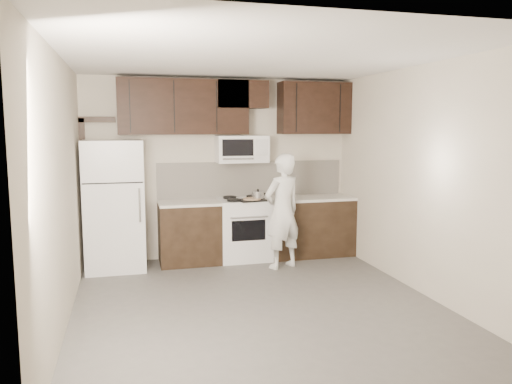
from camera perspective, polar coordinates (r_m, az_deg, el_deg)
name	(u,v)px	position (r m, az deg, el deg)	size (l,w,h in m)	color
floor	(258,305)	(5.73, 0.19, -12.75)	(4.50, 4.50, 0.00)	#54524F
back_wall	(220,169)	(7.60, -4.17, 2.69)	(4.00, 4.00, 0.00)	#BDB3A0
ceiling	(258,58)	(5.42, 0.20, 15.10)	(4.50, 4.50, 0.00)	white
counter_run	(263,228)	(7.56, 0.83, -4.16)	(2.95, 0.64, 0.91)	black
stove	(244,229)	(7.48, -1.41, -4.25)	(0.76, 0.66, 0.94)	white
backsplash	(252,179)	(7.71, -0.49, 1.51)	(2.90, 0.02, 0.54)	silver
upper_cabinets	(235,106)	(7.45, -2.40, 9.79)	(3.48, 0.35, 0.78)	black
microwave	(242,149)	(7.45, -1.65, 4.93)	(0.76, 0.42, 0.40)	white
refrigerator	(114,205)	(7.17, -15.88, -1.48)	(0.80, 0.76, 1.80)	white
door_trim	(87,179)	(7.46, -18.77, 1.44)	(0.50, 0.08, 2.12)	black
saucepan	(258,196)	(7.30, 0.24, -0.41)	(0.30, 0.18, 0.17)	silver
baking_tray	(252,200)	(7.25, -0.44, -0.93)	(0.39, 0.29, 0.02)	black
pizza	(252,199)	(7.25, -0.44, -0.78)	(0.26, 0.26, 0.02)	#D4B68E
person	(282,211)	(6.98, 3.05, -2.20)	(0.59, 0.39, 1.62)	silver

